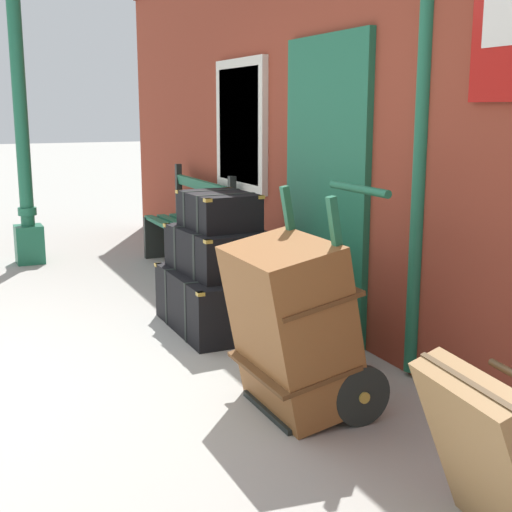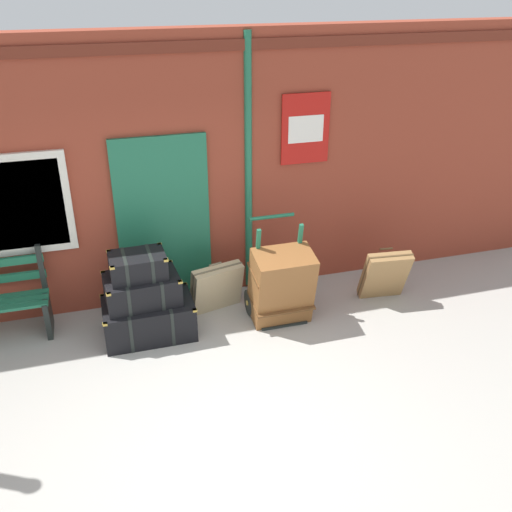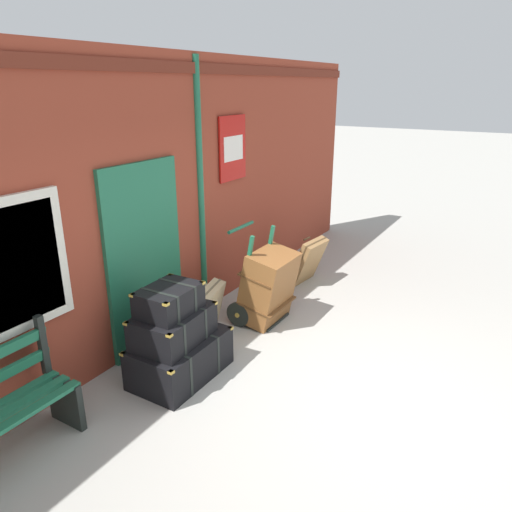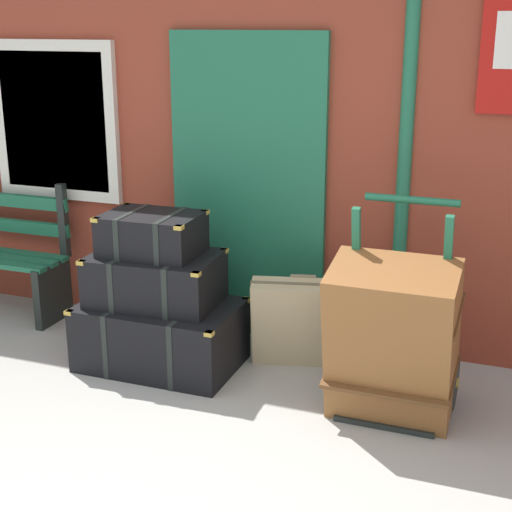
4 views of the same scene
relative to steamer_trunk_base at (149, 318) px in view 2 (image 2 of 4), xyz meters
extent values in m
plane|color=#A3A099|center=(0.51, -1.72, -0.21)|extent=(60.00, 60.00, 0.00)
cube|color=brown|center=(0.51, 0.88, 1.39)|extent=(10.40, 0.30, 3.20)
cube|color=maroon|center=(0.51, 0.72, 2.81)|extent=(10.40, 0.03, 0.12)
cube|color=#1E6647|center=(0.33, 0.71, 0.84)|extent=(1.10, 0.05, 2.10)
cube|color=#123D2A|center=(0.33, 0.70, 0.84)|extent=(0.06, 0.02, 2.10)
cube|color=silver|center=(-1.19, 0.71, 1.24)|extent=(1.04, 0.06, 1.16)
cube|color=silver|center=(-1.19, 0.69, 1.24)|extent=(0.88, 0.02, 1.00)
cylinder|color=#1E6647|center=(1.39, 0.73, 1.39)|extent=(0.09, 0.09, 3.14)
cube|color=#B7140F|center=(2.09, 0.71, 1.84)|extent=(0.60, 0.02, 0.84)
cube|color=white|center=(2.09, 0.69, 1.84)|extent=(0.44, 0.01, 0.32)
cube|color=black|center=(-1.10, 0.38, 0.01)|extent=(0.06, 0.40, 0.45)
cube|color=black|center=(-1.10, 0.58, 0.52)|extent=(0.06, 0.06, 0.56)
cube|color=black|center=(0.00, 0.00, 0.00)|extent=(1.00, 0.64, 0.42)
cube|color=black|center=(-0.22, 0.00, 0.00)|extent=(0.04, 0.65, 0.43)
cube|color=black|center=(0.23, 0.00, 0.00)|extent=(0.04, 0.65, 0.43)
cube|color=#B79338|center=(-0.48, -0.30, 0.20)|extent=(0.05, 0.05, 0.02)
cube|color=#B79338|center=(0.48, -0.30, 0.20)|extent=(0.05, 0.05, 0.02)
cube|color=#B79338|center=(-0.48, 0.30, 0.20)|extent=(0.05, 0.05, 0.02)
cube|color=#B79338|center=(0.48, 0.30, 0.20)|extent=(0.05, 0.05, 0.02)
cube|color=silver|center=(-0.04, -0.30, 0.00)|extent=(0.36, 0.01, 0.10)
cube|color=black|center=(-0.04, 0.03, 0.37)|extent=(0.83, 0.59, 0.32)
cube|color=black|center=(-0.22, 0.02, 0.37)|extent=(0.07, 0.55, 0.33)
cube|color=black|center=(0.14, 0.04, 0.37)|extent=(0.07, 0.55, 0.33)
cube|color=#B79338|center=(-0.40, -0.24, 0.52)|extent=(0.05, 0.05, 0.02)
cube|color=#B79338|center=(0.35, -0.19, 0.52)|extent=(0.05, 0.05, 0.02)
cube|color=#B79338|center=(-0.43, 0.26, 0.52)|extent=(0.05, 0.05, 0.02)
cube|color=#B79338|center=(0.32, 0.30, 0.52)|extent=(0.05, 0.05, 0.02)
cube|color=black|center=(-0.06, 0.05, 0.66)|extent=(0.61, 0.46, 0.26)
cube|color=black|center=(-0.19, 0.04, 0.66)|extent=(0.05, 0.45, 0.27)
cube|color=black|center=(0.08, 0.05, 0.66)|extent=(0.05, 0.45, 0.27)
cube|color=#B79338|center=(-0.33, -0.16, 0.78)|extent=(0.05, 0.05, 0.02)
cube|color=#B79338|center=(0.23, -0.14, 0.78)|extent=(0.05, 0.05, 0.02)
cube|color=#B79338|center=(-0.34, 0.24, 0.78)|extent=(0.05, 0.05, 0.02)
cube|color=#B79338|center=(0.22, 0.26, 0.78)|extent=(0.05, 0.05, 0.02)
cube|color=black|center=(1.53, -0.19, -0.20)|extent=(0.56, 0.28, 0.03)
cube|color=#1E6647|center=(1.28, 0.01, 0.38)|extent=(0.04, 0.25, 1.19)
cube|color=#1E6647|center=(1.78, 0.01, 0.38)|extent=(0.04, 0.25, 1.19)
cylinder|color=#1E6647|center=(1.53, 0.23, 0.97)|extent=(0.54, 0.04, 0.04)
cylinder|color=black|center=(1.21, 0.07, -0.05)|extent=(0.04, 0.32, 0.32)
cylinder|color=#B79338|center=(1.21, 0.07, -0.05)|extent=(0.07, 0.06, 0.06)
cylinder|color=black|center=(1.85, 0.07, -0.05)|extent=(0.04, 0.32, 0.32)
cylinder|color=#B79338|center=(1.85, 0.07, -0.05)|extent=(0.07, 0.06, 0.06)
cube|color=brown|center=(1.53, -0.17, 0.26)|extent=(0.68, 0.60, 0.95)
cube|color=brown|center=(1.53, -0.17, 0.07)|extent=(0.70, 0.46, 0.11)
cube|color=brown|center=(1.53, -0.17, 0.46)|extent=(0.70, 0.46, 0.11)
cube|color=olive|center=(2.92, -0.07, 0.14)|extent=(0.59, 0.45, 0.70)
cylinder|color=brown|center=(2.92, -0.03, 0.48)|extent=(0.16, 0.05, 0.03)
cube|color=brown|center=(2.92, -0.07, 0.14)|extent=(0.59, 0.34, 0.67)
cube|color=tan|center=(0.86, 0.30, 0.09)|extent=(0.68, 0.43, 0.61)
cylinder|color=#71644C|center=(0.86, 0.32, 0.40)|extent=(0.16, 0.07, 0.03)
cube|color=brown|center=(0.86, 0.30, 0.09)|extent=(0.66, 0.31, 0.59)
camera|label=1|loc=(4.70, -1.81, 1.39)|focal=49.46mm
camera|label=2|loc=(-0.38, -5.60, 3.57)|focal=40.20mm
camera|label=3|loc=(-3.26, -2.86, 2.64)|focal=33.66mm
camera|label=4|loc=(2.17, -4.03, 1.95)|focal=53.13mm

